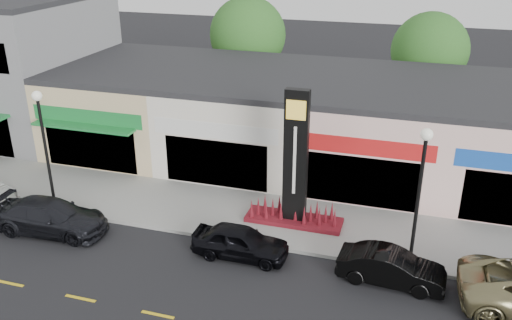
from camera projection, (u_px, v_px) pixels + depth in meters
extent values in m
plane|color=black|center=(193.00, 266.00, 20.89)|extent=(120.00, 120.00, 0.00)
cube|color=gray|center=(230.00, 212.00, 24.68)|extent=(52.00, 4.30, 0.15)
cube|color=gray|center=(212.00, 237.00, 22.71)|extent=(52.00, 0.20, 0.15)
cube|color=tan|center=(136.00, 105.00, 32.38)|extent=(7.00, 10.00, 4.50)
cube|color=#262628|center=(132.00, 65.00, 31.43)|extent=(7.00, 10.00, 0.30)
cube|color=black|center=(91.00, 147.00, 28.37)|extent=(5.25, 0.10, 2.40)
cube|color=#1B7A34|center=(87.00, 117.00, 27.69)|extent=(6.30, 0.12, 0.80)
cube|color=#1B7A34|center=(83.00, 127.00, 27.46)|extent=(5.60, 0.90, 0.12)
cube|color=beige|center=(247.00, 116.00, 30.50)|extent=(7.00, 10.00, 4.50)
cube|color=#262628|center=(247.00, 74.00, 29.55)|extent=(7.00, 10.00, 0.30)
cube|color=black|center=(216.00, 163.00, 26.49)|extent=(5.25, 0.10, 2.40)
cube|color=silver|center=(215.00, 130.00, 25.82)|extent=(6.30, 0.12, 0.80)
cube|color=beige|center=(373.00, 128.00, 28.62)|extent=(7.00, 10.00, 4.50)
cube|color=#262628|center=(377.00, 84.00, 27.67)|extent=(7.00, 10.00, 0.30)
cube|color=black|center=(360.00, 181.00, 24.61)|extent=(5.25, 0.10, 2.40)
cube|color=red|center=(363.00, 146.00, 23.94)|extent=(6.30, 0.12, 0.80)
cylinder|color=#382619|center=(248.00, 87.00, 38.46)|extent=(0.36, 0.36, 3.15)
sphere|color=#29571B|center=(248.00, 35.00, 37.01)|extent=(5.20, 5.20, 5.20)
cylinder|color=#382619|center=(423.00, 103.00, 35.28)|extent=(0.36, 0.36, 2.97)
sphere|color=#29571B|center=(430.00, 51.00, 33.93)|extent=(4.80, 4.80, 4.80)
cylinder|color=black|center=(55.00, 202.00, 25.11)|extent=(0.32, 0.32, 0.30)
cylinder|color=black|center=(46.00, 152.00, 24.12)|extent=(0.14, 0.14, 5.00)
sphere|color=silver|center=(37.00, 96.00, 23.09)|extent=(0.44, 0.44, 0.44)
cylinder|color=black|center=(410.00, 258.00, 20.82)|extent=(0.32, 0.32, 0.30)
cylinder|color=black|center=(418.00, 201.00, 19.83)|extent=(0.14, 0.14, 5.00)
sphere|color=silver|center=(427.00, 134.00, 18.80)|extent=(0.44, 0.44, 0.44)
cube|color=maroon|center=(294.00, 220.00, 23.68)|extent=(4.20, 1.30, 0.20)
cube|color=black|center=(296.00, 159.00, 22.53)|extent=(1.00, 0.40, 6.00)
cube|color=yellow|center=(296.00, 110.00, 21.46)|extent=(0.80, 0.05, 0.80)
cube|color=silver|center=(294.00, 161.00, 22.33)|extent=(0.12, 0.04, 3.00)
imported|color=black|center=(51.00, 217.00, 22.99)|extent=(2.31, 5.04, 1.43)
imported|color=black|center=(240.00, 242.00, 21.27)|extent=(1.55, 3.84, 1.31)
imported|color=black|center=(391.00, 267.00, 19.69)|extent=(1.62, 3.96, 1.28)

